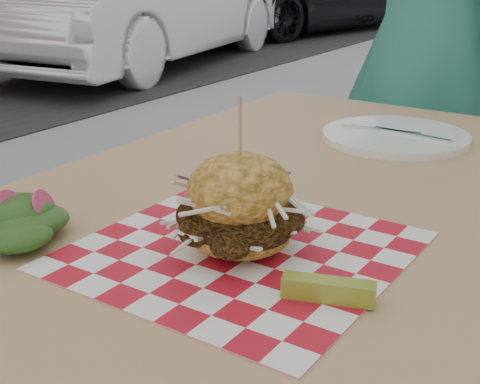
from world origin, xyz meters
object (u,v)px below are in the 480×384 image
(patio_chair, at_px, (472,162))
(sandwich, at_px, (240,210))
(diner, at_px, (426,49))
(patio_table, at_px, (310,239))

(patio_chair, distance_m, sandwich, 1.17)
(diner, height_order, patio_table, diner)
(diner, height_order, patio_chair, diner)
(patio_table, height_order, sandwich, sandwich)
(sandwich, bearing_deg, patio_table, 96.56)
(diner, xyz_separation_m, patio_table, (0.16, -0.94, -0.16))
(diner, height_order, sandwich, diner)
(patio_table, distance_m, patio_chair, 0.92)
(patio_chair, height_order, sandwich, patio_chair)
(patio_chair, xyz_separation_m, sandwich, (0.03, -1.14, 0.25))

